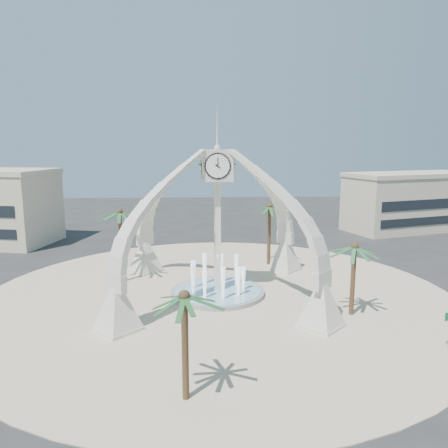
{
  "coord_description": "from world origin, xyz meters",
  "views": [
    {
      "loc": [
        -0.96,
        -35.72,
        12.74
      ],
      "look_at": [
        0.63,
        2.0,
        5.82
      ],
      "focal_mm": 35.0,
      "sensor_mm": 36.0,
      "label": 1
    }
  ],
  "objects_px": {
    "palm_east": "(355,248)",
    "palm_north": "(270,207)",
    "palm_south": "(184,298)",
    "clock_tower": "(217,220)",
    "palm_west": "(120,213)",
    "fountain": "(218,292)"
  },
  "relations": [
    {
      "from": "clock_tower",
      "to": "fountain",
      "type": "height_order",
      "value": "clock_tower"
    },
    {
      "from": "palm_east",
      "to": "palm_south",
      "type": "xyz_separation_m",
      "value": [
        -12.01,
        -10.62,
        0.17
      ]
    },
    {
      "from": "clock_tower",
      "to": "palm_south",
      "type": "xyz_separation_m",
      "value": [
        -2.04,
        -15.51,
        -1.08
      ]
    },
    {
      "from": "palm_north",
      "to": "palm_south",
      "type": "bearing_deg",
      "value": -107.34
    },
    {
      "from": "fountain",
      "to": "palm_east",
      "type": "height_order",
      "value": "palm_east"
    },
    {
      "from": "clock_tower",
      "to": "palm_north",
      "type": "xyz_separation_m",
      "value": [
        5.72,
        9.34,
        -0.27
      ]
    },
    {
      "from": "palm_west",
      "to": "palm_north",
      "type": "relative_size",
      "value": 1.05
    },
    {
      "from": "palm_east",
      "to": "palm_north",
      "type": "distance_m",
      "value": 14.89
    },
    {
      "from": "palm_east",
      "to": "palm_south",
      "type": "height_order",
      "value": "palm_south"
    },
    {
      "from": "palm_east",
      "to": "palm_north",
      "type": "height_order",
      "value": "palm_north"
    },
    {
      "from": "fountain",
      "to": "palm_south",
      "type": "bearing_deg",
      "value": -97.48
    },
    {
      "from": "palm_north",
      "to": "palm_south",
      "type": "relative_size",
      "value": 1.14
    },
    {
      "from": "clock_tower",
      "to": "palm_north",
      "type": "distance_m",
      "value": 10.96
    },
    {
      "from": "fountain",
      "to": "palm_east",
      "type": "relative_size",
      "value": 1.33
    },
    {
      "from": "palm_east",
      "to": "palm_north",
      "type": "relative_size",
      "value": 0.85
    },
    {
      "from": "clock_tower",
      "to": "palm_west",
      "type": "height_order",
      "value": "clock_tower"
    },
    {
      "from": "fountain",
      "to": "clock_tower",
      "type": "bearing_deg",
      "value": -90.0
    },
    {
      "from": "palm_west",
      "to": "fountain",
      "type": "bearing_deg",
      "value": -23.76
    },
    {
      "from": "fountain",
      "to": "palm_north",
      "type": "distance_m",
      "value": 12.46
    },
    {
      "from": "palm_west",
      "to": "palm_south",
      "type": "height_order",
      "value": "palm_west"
    },
    {
      "from": "palm_west",
      "to": "palm_north",
      "type": "height_order",
      "value": "palm_west"
    },
    {
      "from": "clock_tower",
      "to": "palm_west",
      "type": "distance_m",
      "value": 9.63
    }
  ]
}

